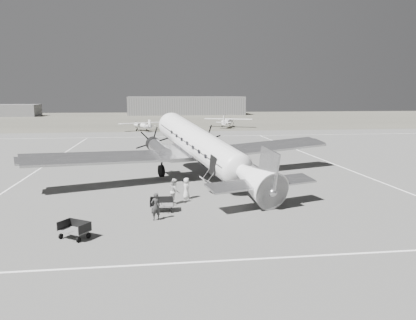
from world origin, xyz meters
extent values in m
plane|color=slate|center=(0.00, 0.00, 0.00)|extent=(260.00, 260.00, 0.00)
cube|color=white|center=(0.00, -14.00, 0.01)|extent=(60.00, 0.15, 0.01)
cube|color=white|center=(12.00, 0.00, 0.01)|extent=(0.15, 80.00, 0.01)
cube|color=white|center=(-18.00, 10.00, 0.01)|extent=(0.15, 60.00, 0.01)
cube|color=white|center=(0.00, 40.00, 0.01)|extent=(90.00, 0.15, 0.01)
cube|color=#5B584C|center=(0.00, 95.00, 0.00)|extent=(260.00, 90.00, 0.01)
cube|color=slate|center=(5.00, 120.00, 3.00)|extent=(42.00, 14.00, 6.00)
cube|color=slate|center=(5.00, 120.00, 6.30)|extent=(42.00, 14.00, 0.60)
cube|color=slate|center=(-55.00, 115.00, 2.00)|extent=(18.00, 10.00, 4.00)
imported|color=#303030|center=(-6.71, -7.67, 0.81)|extent=(0.70, 0.60, 1.62)
imported|color=beige|center=(-5.43, -4.28, 0.87)|extent=(0.67, 0.85, 1.73)
imported|color=silver|center=(-4.55, -3.04, 0.75)|extent=(0.61, 0.81, 1.50)
camera|label=1|loc=(-6.67, -30.64, 7.21)|focal=35.00mm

